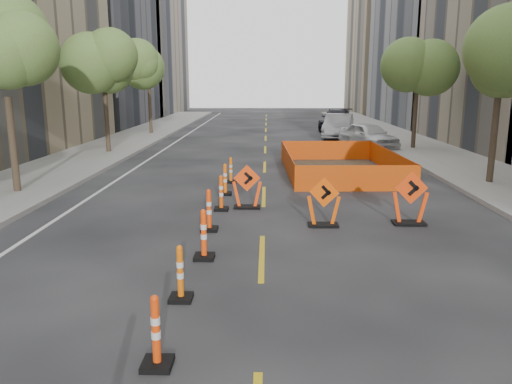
{
  "coord_description": "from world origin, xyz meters",
  "views": [
    {
      "loc": [
        0.1,
        -6.42,
        3.75
      ],
      "look_at": [
        -0.17,
        5.65,
        1.1
      ],
      "focal_mm": 35.0,
      "sensor_mm": 36.0,
      "label": 1
    }
  ],
  "objects_px": {
    "channelizer_7": "(225,179)",
    "chevron_sign_left": "(247,187)",
    "parked_car_near": "(368,136)",
    "parked_car_mid": "(338,126)",
    "channelizer_6": "(221,193)",
    "channelizer_2": "(156,331)",
    "channelizer_5": "(209,210)",
    "channelizer_8": "(231,170)",
    "parked_car_far": "(337,120)",
    "chevron_sign_center": "(324,202)",
    "channelizer_3": "(180,273)",
    "channelizer_4": "(204,234)",
    "chevron_sign_right": "(410,198)"
  },
  "relations": [
    {
      "from": "channelizer_5",
      "to": "chevron_sign_left",
      "type": "relative_size",
      "value": 0.82
    },
    {
      "from": "chevron_sign_left",
      "to": "chevron_sign_center",
      "type": "relative_size",
      "value": 1.01
    },
    {
      "from": "channelizer_5",
      "to": "channelizer_6",
      "type": "xyz_separation_m",
      "value": [
        0.12,
        2.12,
        -0.01
      ]
    },
    {
      "from": "channelizer_7",
      "to": "channelizer_6",
      "type": "bearing_deg",
      "value": -88.5
    },
    {
      "from": "parked_car_near",
      "to": "chevron_sign_left",
      "type": "bearing_deg",
      "value": -136.04
    },
    {
      "from": "channelizer_6",
      "to": "channelizer_2",
      "type": "bearing_deg",
      "value": -90.69
    },
    {
      "from": "chevron_sign_right",
      "to": "parked_car_far",
      "type": "relative_size",
      "value": 0.25
    },
    {
      "from": "channelizer_5",
      "to": "channelizer_7",
      "type": "relative_size",
      "value": 1.02
    },
    {
      "from": "channelizer_2",
      "to": "parked_car_far",
      "type": "distance_m",
      "value": 35.11
    },
    {
      "from": "chevron_sign_center",
      "to": "parked_car_near",
      "type": "height_order",
      "value": "parked_car_near"
    },
    {
      "from": "parked_car_mid",
      "to": "parked_car_far",
      "type": "relative_size",
      "value": 0.88
    },
    {
      "from": "channelizer_5",
      "to": "parked_car_far",
      "type": "bearing_deg",
      "value": 75.84
    },
    {
      "from": "chevron_sign_center",
      "to": "parked_car_far",
      "type": "xyz_separation_m",
      "value": [
        4.08,
        27.57,
        0.17
      ]
    },
    {
      "from": "channelizer_5",
      "to": "parked_car_near",
      "type": "xyz_separation_m",
      "value": [
        7.35,
        16.62,
        0.21
      ]
    },
    {
      "from": "channelizer_7",
      "to": "channelizer_5",
      "type": "bearing_deg",
      "value": -90.87
    },
    {
      "from": "channelizer_4",
      "to": "chevron_sign_right",
      "type": "xyz_separation_m",
      "value": [
        5.21,
        2.82,
        0.17
      ]
    },
    {
      "from": "chevron_sign_right",
      "to": "parked_car_mid",
      "type": "xyz_separation_m",
      "value": [
        1.03,
        21.34,
        0.11
      ]
    },
    {
      "from": "channelizer_7",
      "to": "chevron_sign_left",
      "type": "bearing_deg",
      "value": -65.86
    },
    {
      "from": "channelizer_7",
      "to": "parked_car_mid",
      "type": "distance_m",
      "value": 18.9
    },
    {
      "from": "channelizer_6",
      "to": "chevron_sign_left",
      "type": "bearing_deg",
      "value": 20.58
    },
    {
      "from": "channelizer_6",
      "to": "parked_car_mid",
      "type": "xyz_separation_m",
      "value": [
        6.25,
        19.93,
        0.3
      ]
    },
    {
      "from": "channelizer_3",
      "to": "channelizer_7",
      "type": "distance_m",
      "value": 8.46
    },
    {
      "from": "channelizer_4",
      "to": "chevron_sign_center",
      "type": "relative_size",
      "value": 0.83
    },
    {
      "from": "channelizer_6",
      "to": "chevron_sign_center",
      "type": "xyz_separation_m",
      "value": [
        2.88,
        -1.64,
        0.13
      ]
    },
    {
      "from": "chevron_sign_center",
      "to": "chevron_sign_right",
      "type": "bearing_deg",
      "value": 23.7
    },
    {
      "from": "channelizer_4",
      "to": "parked_car_far",
      "type": "bearing_deg",
      "value": 77.03
    },
    {
      "from": "parked_car_near",
      "to": "parked_car_mid",
      "type": "height_order",
      "value": "parked_car_mid"
    },
    {
      "from": "channelizer_4",
      "to": "parked_car_far",
      "type": "relative_size",
      "value": 0.19
    },
    {
      "from": "parked_car_far",
      "to": "parked_car_mid",
      "type": "bearing_deg",
      "value": -82.29
    },
    {
      "from": "channelizer_8",
      "to": "chevron_sign_right",
      "type": "height_order",
      "value": "chevron_sign_right"
    },
    {
      "from": "parked_car_near",
      "to": "parked_car_far",
      "type": "xyz_separation_m",
      "value": [
        -0.27,
        11.43,
        0.08
      ]
    },
    {
      "from": "channelizer_3",
      "to": "channelizer_4",
      "type": "height_order",
      "value": "channelizer_4"
    },
    {
      "from": "channelizer_7",
      "to": "channelizer_8",
      "type": "distance_m",
      "value": 2.12
    },
    {
      "from": "chevron_sign_center",
      "to": "parked_car_far",
      "type": "height_order",
      "value": "parked_car_far"
    },
    {
      "from": "channelizer_5",
      "to": "channelizer_7",
      "type": "distance_m",
      "value": 4.23
    },
    {
      "from": "chevron_sign_center",
      "to": "channelizer_7",
      "type": "bearing_deg",
      "value": 146.08
    },
    {
      "from": "channelizer_2",
      "to": "channelizer_5",
      "type": "relative_size",
      "value": 0.95
    },
    {
      "from": "channelizer_5",
      "to": "chevron_sign_center",
      "type": "relative_size",
      "value": 0.82
    },
    {
      "from": "channelizer_5",
      "to": "parked_car_far",
      "type": "xyz_separation_m",
      "value": [
        7.08,
        28.04,
        0.28
      ]
    },
    {
      "from": "chevron_sign_left",
      "to": "channelizer_8",
      "type": "bearing_deg",
      "value": 95.33
    },
    {
      "from": "chevron_sign_left",
      "to": "parked_car_near",
      "type": "distance_m",
      "value": 15.61
    },
    {
      "from": "chevron_sign_center",
      "to": "channelizer_2",
      "type": "bearing_deg",
      "value": -95.53
    },
    {
      "from": "channelizer_5",
      "to": "chevron_sign_left",
      "type": "bearing_deg",
      "value": 69.81
    },
    {
      "from": "channelizer_4",
      "to": "channelizer_8",
      "type": "distance_m",
      "value": 8.46
    },
    {
      "from": "chevron_sign_center",
      "to": "parked_car_mid",
      "type": "bearing_deg",
      "value": 99.18
    },
    {
      "from": "chevron_sign_left",
      "to": "chevron_sign_center",
      "type": "height_order",
      "value": "chevron_sign_left"
    },
    {
      "from": "channelizer_6",
      "to": "chevron_sign_center",
      "type": "distance_m",
      "value": 3.31
    },
    {
      "from": "parked_car_near",
      "to": "parked_car_mid",
      "type": "bearing_deg",
      "value": 78.62
    },
    {
      "from": "channelizer_4",
      "to": "parked_car_mid",
      "type": "xyz_separation_m",
      "value": [
        6.24,
        24.16,
        0.28
      ]
    },
    {
      "from": "channelizer_2",
      "to": "channelizer_4",
      "type": "distance_m",
      "value": 4.23
    }
  ]
}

